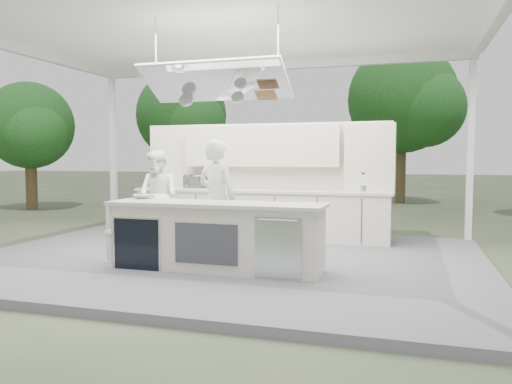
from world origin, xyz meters
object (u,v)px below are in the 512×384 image
(demo_island, at_px, (214,236))
(sous_chef, at_px, (158,196))
(back_counter, at_px, (259,214))
(head_chef, at_px, (217,199))

(demo_island, distance_m, sous_chef, 2.69)
(back_counter, relative_size, sous_chef, 2.97)
(demo_island, bearing_deg, head_chef, 108.30)
(demo_island, height_order, head_chef, head_chef)
(head_chef, bearing_deg, sous_chef, -19.20)
(back_counter, relative_size, head_chef, 2.74)
(demo_island, height_order, back_counter, same)
(back_counter, bearing_deg, sous_chef, -151.49)
(head_chef, bearing_deg, demo_island, 124.01)
(demo_island, relative_size, sous_chef, 1.82)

